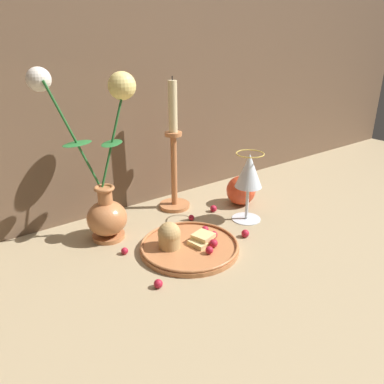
% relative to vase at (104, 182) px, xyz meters
% --- Properties ---
extents(ground_plane, '(2.40, 2.40, 0.00)m').
position_rel_vase_xyz_m(ground_plane, '(0.19, -0.11, -0.14)').
color(ground_plane, '#9E8966').
rests_on(ground_plane, ground).
extents(vase, '(0.22, 0.09, 0.38)m').
position_rel_vase_xyz_m(vase, '(0.00, 0.00, 0.00)').
color(vase, '#B77042').
rests_on(vase, ground_plane).
extents(plate_with_pastries, '(0.22, 0.22, 0.07)m').
position_rel_vase_xyz_m(plate_with_pastries, '(0.11, -0.16, -0.12)').
color(plate_with_pastries, '#B77042').
rests_on(plate_with_pastries, ground_plane).
extents(wine_glass, '(0.07, 0.07, 0.18)m').
position_rel_vase_xyz_m(wine_glass, '(0.32, -0.13, -0.01)').
color(wine_glass, silver).
rests_on(wine_glass, ground_plane).
extents(candlestick, '(0.08, 0.08, 0.35)m').
position_rel_vase_xyz_m(candlestick, '(0.22, 0.05, -0.00)').
color(candlestick, '#B77042').
rests_on(candlestick, ground_plane).
extents(apple_beside_vase, '(0.08, 0.08, 0.09)m').
position_rel_vase_xyz_m(apple_beside_vase, '(0.38, -0.05, -0.10)').
color(apple_beside_vase, '#D14223').
rests_on(apple_beside_vase, ground_plane).
extents(berry_near_plate, '(0.02, 0.02, 0.02)m').
position_rel_vase_xyz_m(berry_near_plate, '(-0.01, -0.24, -0.13)').
color(berry_near_plate, '#AD192D').
rests_on(berry_near_plate, ground_plane).
extents(berry_front_center, '(0.02, 0.02, 0.02)m').
position_rel_vase_xyz_m(berry_front_center, '(0.28, -0.04, -0.13)').
color(berry_front_center, '#AD192D').
rests_on(berry_front_center, ground_plane).
extents(berry_by_glass_stem, '(0.01, 0.01, 0.01)m').
position_rel_vase_xyz_m(berry_by_glass_stem, '(0.21, -0.05, -0.13)').
color(berry_by_glass_stem, '#AD192D').
rests_on(berry_by_glass_stem, ground_plane).
extents(berry_under_candlestick, '(0.02, 0.02, 0.02)m').
position_rel_vase_xyz_m(berry_under_candlestick, '(0.25, -0.19, -0.13)').
color(berry_under_candlestick, '#AD192D').
rests_on(berry_under_candlestick, ground_plane).
extents(berry_far_right, '(0.02, 0.02, 0.02)m').
position_rel_vase_xyz_m(berry_far_right, '(-0.01, -0.09, -0.13)').
color(berry_far_right, '#AD192D').
rests_on(berry_far_right, ground_plane).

